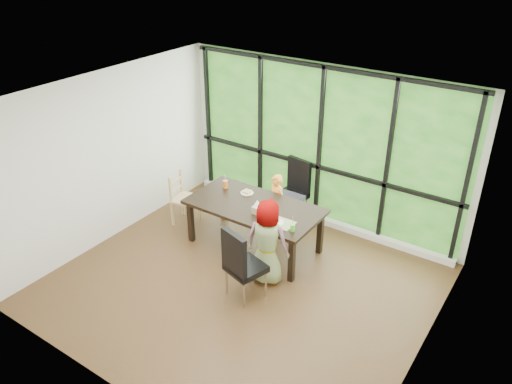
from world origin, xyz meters
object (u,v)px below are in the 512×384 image
orange_cup (225,184)px  dining_table (254,226)px  child_older (266,242)px  plate_far (247,193)px  child_toddler (276,203)px  green_cup (293,228)px  chair_window_leather (291,192)px  chair_end_beech (186,199)px  chair_interior_leather (246,263)px  tissue_box (257,210)px  plate_near (276,223)px

orange_cup → dining_table: bearing=-16.6°
child_older → plate_far: 1.26m
plate_far → child_toddler: bearing=50.6°
green_cup → orange_cup: bearing=161.6°
chair_window_leather → orange_cup: (-0.76, -0.82, 0.27)m
chair_end_beech → green_cup: 2.27m
chair_end_beech → child_toddler: 1.53m
plate_far → child_older: bearing=-42.5°
chair_interior_leather → tissue_box: chair_interior_leather is taller
child_toddler → plate_near: 1.08m
chair_end_beech → tissue_box: (1.54, -0.13, 0.35)m
plate_far → orange_cup: orange_cup is taller
chair_window_leather → green_cup: (0.81, -1.34, 0.26)m
chair_interior_leather → child_toddler: chair_interior_leather is taller
chair_interior_leather → child_toddler: size_ratio=1.09×
child_older → orange_cup: size_ratio=10.13×
plate_far → tissue_box: tissue_box is taller
plate_near → green_cup: green_cup is taller
child_older → orange_cup: (-1.32, 0.80, 0.17)m
chair_end_beech → green_cup: chair_end_beech is taller
child_older → chair_end_beech: bearing=-26.3°
green_cup → chair_window_leather: bearing=121.0°
dining_table → chair_window_leather: (0.05, 1.04, 0.17)m
plate_far → plate_near: 1.00m
chair_end_beech → green_cup: size_ratio=8.39×
orange_cup → tissue_box: orange_cup is taller
dining_table → tissue_box: size_ratio=16.06×
chair_interior_leather → orange_cup: bearing=-28.0°
child_toddler → plate_far: size_ratio=4.83×
chair_window_leather → orange_cup: size_ratio=8.57×
chair_interior_leather → orange_cup: chair_interior_leather is taller
dining_table → chair_end_beech: bearing=-178.3°
chair_interior_leather → green_cup: (0.27, 0.74, 0.26)m
tissue_box → green_cup: bearing=-11.2°
plate_near → tissue_box: size_ratio=1.63×
child_toddler → chair_end_beech: bearing=-134.5°
chair_interior_leather → chair_end_beech: 2.20m
plate_far → plate_near: (0.87, -0.50, 0.00)m
child_toddler → tissue_box: child_toddler is taller
child_older → chair_window_leather: bearing=-81.7°
chair_interior_leather → chair_end_beech: chair_interior_leather is taller
child_toddler → tissue_box: bearing=-58.7°
child_older → orange_cup: 1.55m
dining_table → plate_near: 0.72m
green_cup → chair_interior_leather: bearing=-110.2°
tissue_box → dining_table: bearing=134.9°
chair_window_leather → plate_far: bearing=-105.3°
chair_end_beech → child_older: size_ratio=0.70×
chair_interior_leather → chair_end_beech: size_ratio=1.20×
child_older → child_toddler: bearing=-74.3°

